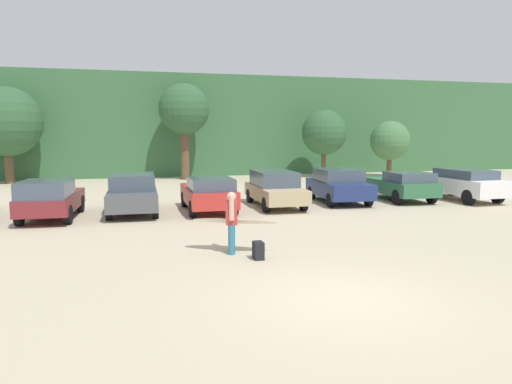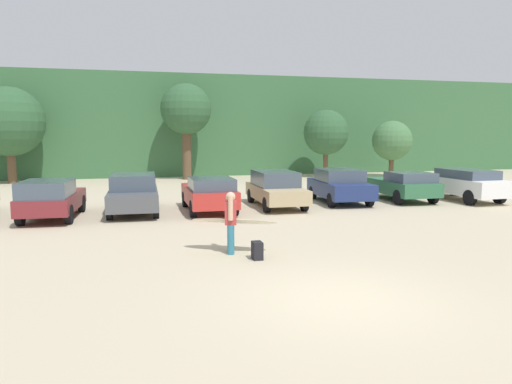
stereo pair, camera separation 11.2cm
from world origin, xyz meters
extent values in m
plane|color=#C1B293|center=(0.00, 0.00, 0.00)|extent=(120.00, 120.00, 0.00)
cube|color=#38663D|center=(0.00, 32.98, 3.73)|extent=(108.00, 12.00, 7.45)
cylinder|color=brown|center=(-11.08, 25.08, 1.01)|extent=(0.53, 0.53, 2.03)
sphere|color=#2D5633|center=(-11.08, 25.08, 3.88)|extent=(4.35, 4.35, 4.35)
cylinder|color=brown|center=(-0.05, 24.96, 1.66)|extent=(0.60, 0.60, 3.32)
sphere|color=#2D5633|center=(-0.05, 24.96, 4.78)|extent=(3.45, 3.45, 3.45)
cylinder|color=brown|center=(9.82, 24.06, 0.92)|extent=(0.35, 0.35, 1.85)
sphere|color=#2D5633|center=(9.82, 24.06, 3.21)|extent=(3.22, 3.22, 3.22)
cylinder|color=brown|center=(14.52, 23.03, 0.71)|extent=(0.35, 0.35, 1.43)
sphere|color=#427042|center=(14.52, 23.03, 2.63)|extent=(2.84, 2.84, 2.84)
cube|color=maroon|center=(-6.68, 10.91, 0.63)|extent=(2.04, 4.16, 0.58)
cube|color=#3F4C5B|center=(-6.74, 10.03, 1.21)|extent=(1.77, 2.30, 0.58)
cylinder|color=black|center=(-7.38, 12.30, 0.34)|extent=(0.27, 0.70, 0.69)
cylinder|color=black|center=(-5.79, 12.19, 0.34)|extent=(0.27, 0.70, 0.69)
cylinder|color=black|center=(-7.56, 9.63, 0.34)|extent=(0.27, 0.70, 0.69)
cylinder|color=black|center=(-5.98, 9.52, 0.34)|extent=(0.27, 0.70, 0.69)
cube|color=#4C4F54|center=(-3.76, 11.41, 0.63)|extent=(2.00, 4.48, 0.63)
cube|color=#3F4C5B|center=(-3.75, 11.52, 1.24)|extent=(1.78, 2.38, 0.60)
cylinder|color=black|center=(-4.55, 12.89, 0.31)|extent=(0.24, 0.63, 0.63)
cylinder|color=black|center=(-2.88, 12.84, 0.31)|extent=(0.24, 0.63, 0.63)
cylinder|color=black|center=(-4.64, 9.97, 0.31)|extent=(0.24, 0.63, 0.63)
cylinder|color=black|center=(-2.97, 9.92, 0.31)|extent=(0.24, 0.63, 0.63)
cube|color=#B72D28|center=(-0.80, 11.08, 0.65)|extent=(1.80, 4.19, 0.64)
cube|color=#3F4C5B|center=(-0.81, 10.28, 1.20)|extent=(1.65, 2.00, 0.46)
cylinder|color=black|center=(-1.59, 12.46, 0.33)|extent=(0.22, 0.66, 0.66)
cylinder|color=black|center=(0.01, 12.45, 0.33)|extent=(0.22, 0.66, 0.66)
cylinder|color=black|center=(-1.61, 9.71, 0.33)|extent=(0.22, 0.66, 0.66)
cylinder|color=black|center=(-0.01, 9.70, 0.33)|extent=(0.22, 0.66, 0.66)
cube|color=tan|center=(2.22, 11.54, 0.60)|extent=(1.88, 4.46, 0.59)
cube|color=#3F4C5B|center=(2.23, 11.74, 1.21)|extent=(1.69, 2.57, 0.63)
cylinder|color=black|center=(1.47, 13.01, 0.31)|extent=(0.24, 0.63, 0.62)
cylinder|color=black|center=(3.05, 12.97, 0.31)|extent=(0.24, 0.63, 0.62)
cylinder|color=black|center=(1.39, 10.10, 0.31)|extent=(0.24, 0.63, 0.62)
cylinder|color=black|center=(2.97, 10.06, 0.31)|extent=(0.24, 0.63, 0.62)
cube|color=navy|center=(5.40, 11.95, 0.64)|extent=(2.24, 4.20, 0.67)
cube|color=#3F4C5B|center=(5.41, 12.06, 1.26)|extent=(1.94, 2.30, 0.55)
cylinder|color=black|center=(4.64, 13.36, 0.31)|extent=(0.27, 0.64, 0.62)
cylinder|color=black|center=(6.37, 13.22, 0.31)|extent=(0.27, 0.64, 0.62)
cylinder|color=black|center=(4.43, 10.68, 0.31)|extent=(0.27, 0.64, 0.62)
cylinder|color=black|center=(6.16, 10.55, 0.31)|extent=(0.27, 0.64, 0.62)
cube|color=#2D6642|center=(8.52, 11.91, 0.65)|extent=(2.05, 4.09, 0.62)
cube|color=#3F4C5B|center=(8.49, 11.11, 1.18)|extent=(1.81, 1.90, 0.43)
cylinder|color=black|center=(7.72, 13.27, 0.34)|extent=(0.25, 0.68, 0.68)
cylinder|color=black|center=(9.42, 13.20, 0.34)|extent=(0.25, 0.68, 0.68)
cylinder|color=black|center=(7.61, 10.62, 0.34)|extent=(0.25, 0.68, 0.68)
cylinder|color=black|center=(9.31, 10.55, 0.34)|extent=(0.25, 0.68, 0.68)
cube|color=white|center=(11.35, 11.25, 0.71)|extent=(1.94, 4.64, 0.73)
cube|color=#3F4C5B|center=(11.36, 10.94, 1.28)|extent=(1.73, 2.67, 0.41)
cylinder|color=black|center=(10.50, 12.74, 0.34)|extent=(0.24, 0.69, 0.68)
cylinder|color=black|center=(12.10, 12.79, 0.34)|extent=(0.24, 0.69, 0.68)
cylinder|color=black|center=(10.60, 9.72, 0.34)|extent=(0.24, 0.69, 0.68)
cylinder|color=black|center=(12.20, 9.77, 0.34)|extent=(0.24, 0.69, 0.68)
cylinder|color=teal|center=(-1.37, 3.93, 0.39)|extent=(0.18, 0.18, 0.78)
cylinder|color=teal|center=(-1.31, 4.20, 0.39)|extent=(0.18, 0.18, 0.78)
cube|color=#B23838|center=(-1.34, 4.06, 1.09)|extent=(0.38, 0.46, 0.60)
sphere|color=#D8AD8C|center=(-1.34, 4.06, 1.51)|extent=(0.25, 0.25, 0.25)
cylinder|color=#D8AD8C|center=(-1.39, 3.85, 1.24)|extent=(0.16, 0.18, 0.64)
cylinder|color=#D8AD8C|center=(-1.29, 4.28, 1.24)|extent=(0.18, 0.27, 0.65)
ellipsoid|color=beige|center=(-1.22, 4.19, 0.83)|extent=(2.38, 1.61, 0.28)
cube|color=black|center=(-0.83, 3.28, 0.23)|extent=(0.24, 0.34, 0.45)
camera|label=1|loc=(-3.98, -8.12, 3.16)|focal=33.72mm
camera|label=2|loc=(-3.87, -8.15, 3.16)|focal=33.72mm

